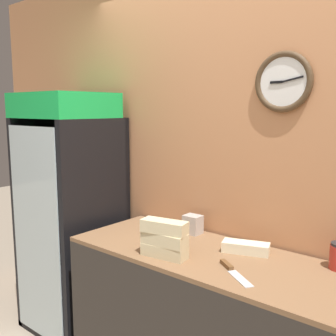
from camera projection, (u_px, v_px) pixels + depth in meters
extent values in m
cube|color=tan|center=(242.00, 167.00, 2.41)|extent=(5.20, 0.06, 2.70)
torus|color=#4C3823|center=(283.00, 82.00, 2.14)|extent=(0.33, 0.04, 0.33)
cylinder|color=white|center=(283.00, 82.00, 2.14)|extent=(0.27, 0.01, 0.27)
cube|color=black|center=(276.00, 82.00, 2.15)|extent=(0.07, 0.01, 0.01)
cube|color=black|center=(293.00, 79.00, 2.09)|extent=(0.12, 0.01, 0.03)
cube|color=#332D28|center=(206.00, 330.00, 2.27)|extent=(1.64, 0.64, 0.88)
cube|color=brown|center=(207.00, 255.00, 2.20)|extent=(1.64, 0.64, 0.02)
cube|color=black|center=(101.00, 217.00, 3.24)|extent=(0.66, 0.04, 1.64)
cube|color=black|center=(49.00, 218.00, 3.22)|extent=(0.05, 0.61, 1.64)
cube|color=black|center=(98.00, 233.00, 2.83)|extent=(0.05, 0.61, 1.64)
cube|color=black|center=(76.00, 320.00, 3.14)|extent=(0.66, 0.61, 0.05)
cube|color=white|center=(98.00, 218.00, 3.22)|extent=(0.56, 0.02, 1.54)
cube|color=silver|center=(36.00, 235.00, 2.79)|extent=(0.56, 0.01, 1.54)
cube|color=green|center=(64.00, 105.00, 2.86)|extent=(0.66, 0.55, 0.18)
cube|color=silver|center=(72.00, 278.00, 3.07)|extent=(0.54, 0.49, 0.01)
cube|color=silver|center=(71.00, 242.00, 3.03)|extent=(0.54, 0.49, 0.01)
cube|color=silver|center=(69.00, 206.00, 2.98)|extent=(0.54, 0.49, 0.01)
cube|color=silver|center=(68.00, 168.00, 2.94)|extent=(0.54, 0.49, 0.01)
cylinder|color=orange|center=(48.00, 163.00, 2.74)|extent=(0.07, 0.07, 0.11)
cylinder|color=orange|center=(48.00, 151.00, 2.72)|extent=(0.03, 0.03, 0.05)
cylinder|color=navy|center=(49.00, 240.00, 2.85)|extent=(0.07, 0.07, 0.15)
cylinder|color=navy|center=(48.00, 226.00, 2.83)|extent=(0.03, 0.03, 0.06)
cylinder|color=#72337F|center=(65.00, 286.00, 2.79)|extent=(0.08, 0.08, 0.12)
cylinder|color=#72337F|center=(65.00, 275.00, 2.78)|extent=(0.03, 0.03, 0.05)
cylinder|color=#72337F|center=(39.00, 198.00, 2.86)|extent=(0.06, 0.06, 0.16)
cylinder|color=#72337F|center=(38.00, 183.00, 2.85)|extent=(0.02, 0.02, 0.07)
cylinder|color=#B2BCCC|center=(49.00, 202.00, 2.79)|extent=(0.07, 0.07, 0.13)
cylinder|color=#B2BCCC|center=(48.00, 189.00, 2.78)|extent=(0.03, 0.03, 0.06)
cylinder|color=#B2231E|center=(33.00, 198.00, 2.91)|extent=(0.06, 0.06, 0.14)
cylinder|color=#B2231E|center=(32.00, 185.00, 2.90)|extent=(0.02, 0.02, 0.06)
cylinder|color=#5B2D19|center=(35.00, 270.00, 3.03)|extent=(0.07, 0.07, 0.14)
cylinder|color=#5B2D19|center=(34.00, 258.00, 3.01)|extent=(0.03, 0.03, 0.06)
cylinder|color=#B2231E|center=(58.00, 243.00, 2.79)|extent=(0.08, 0.08, 0.14)
cylinder|color=#B2231E|center=(57.00, 230.00, 2.77)|extent=(0.03, 0.03, 0.06)
cylinder|color=orange|center=(53.00, 279.00, 2.87)|extent=(0.07, 0.07, 0.14)
cylinder|color=orange|center=(52.00, 266.00, 2.86)|extent=(0.03, 0.03, 0.06)
cube|color=beige|center=(164.00, 251.00, 2.14)|extent=(0.27, 0.13, 0.07)
cube|color=beige|center=(164.00, 239.00, 2.13)|extent=(0.26, 0.13, 0.07)
cube|color=beige|center=(164.00, 227.00, 2.12)|extent=(0.27, 0.14, 0.07)
cube|color=beige|center=(246.00, 247.00, 2.20)|extent=(0.28, 0.18, 0.06)
cube|color=silver|center=(240.00, 279.00, 1.86)|extent=(0.18, 0.14, 0.00)
cube|color=brown|center=(227.00, 265.00, 2.01)|extent=(0.11, 0.08, 0.02)
cube|color=#B7B2AD|center=(193.00, 224.00, 2.54)|extent=(0.11, 0.09, 0.12)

